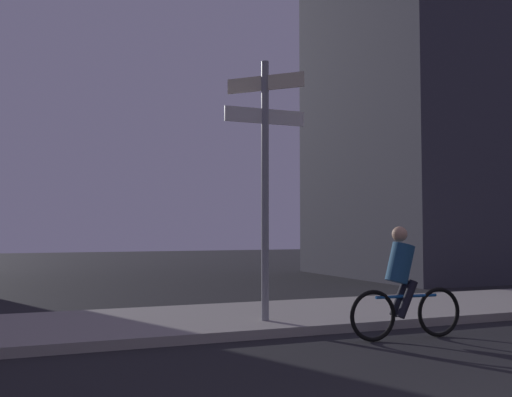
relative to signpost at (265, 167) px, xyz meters
The scene contains 4 objects.
sidewalk_kerb 2.61m from the signpost, 75.59° to the left, with size 40.00×3.06×0.14m, color #9E9991.
signpost is the anchor object (origin of this frame).
cyclist 2.80m from the signpost, 45.32° to the right, with size 1.82×0.34×1.61m.
building_right_block 15.28m from the signpost, 33.13° to the left, with size 11.25×7.31×16.39m.
Camera 1 is at (-3.81, -2.06, 1.56)m, focal length 41.12 mm.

